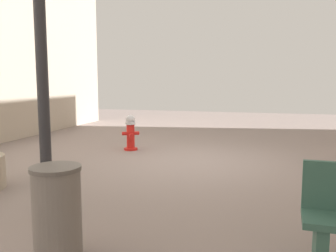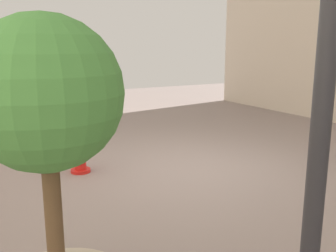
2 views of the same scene
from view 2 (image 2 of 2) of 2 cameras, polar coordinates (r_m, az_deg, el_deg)
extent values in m
plane|color=gray|center=(6.41, 4.43, -6.46)|extent=(23.40, 23.40, 0.00)
cylinder|color=red|center=(6.37, -13.20, -6.63)|extent=(0.32, 0.32, 0.05)
cylinder|color=red|center=(6.28, -13.33, -3.97)|extent=(0.19, 0.19, 0.56)
cylinder|color=silver|center=(6.20, -13.47, -1.20)|extent=(0.24, 0.24, 0.06)
sphere|color=silver|center=(6.18, -13.51, -0.39)|extent=(0.22, 0.22, 0.22)
cylinder|color=red|center=(6.36, -12.47, -3.10)|extent=(0.16, 0.14, 0.09)
cylinder|color=red|center=(6.17, -14.28, -3.66)|extent=(0.16, 0.14, 0.09)
cylinder|color=red|center=(6.17, -12.32, -3.95)|extent=(0.17, 0.18, 0.11)
cylinder|color=brown|center=(2.51, -17.06, -13.00)|extent=(0.11, 0.11, 0.98)
sphere|color=#4C9342|center=(2.30, -18.25, 4.73)|extent=(0.93, 0.93, 0.93)
cylinder|color=#2D2D33|center=(2.71, 22.94, 7.72)|extent=(0.14, 0.14, 3.51)
camera|label=1|loc=(5.27, 84.39, -2.87)|focal=38.84mm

